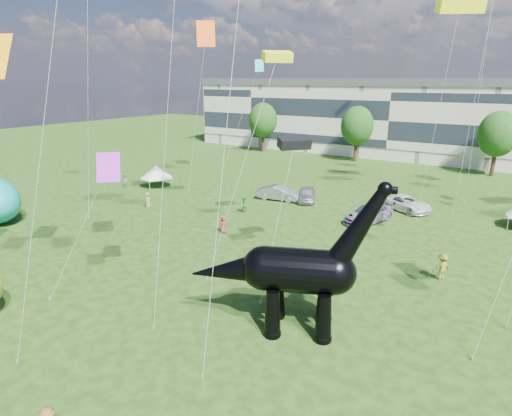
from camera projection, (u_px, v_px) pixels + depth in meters
The scene contains 12 objects.
ground at pixel (196, 345), 21.67m from camera, with size 220.00×220.00×0.00m, color #16330C.
terrace_row at pixel (398, 121), 73.64m from camera, with size 78.00×11.00×12.00m, color beige.
tree_far_left at pixel (263, 117), 78.02m from camera, with size 5.20×5.20×9.44m.
tree_mid_left at pixel (357, 123), 68.49m from camera, with size 5.20×5.20×9.44m.
tree_mid_right at pixel (499, 130), 57.90m from camera, with size 5.20×5.20×9.44m.
dinosaur_sculpture at pixel (291, 272), 22.34m from camera, with size 10.24×5.65×8.63m.
car_silver at pixel (307, 194), 47.20m from camera, with size 1.85×4.60×1.57m, color #B4B3B8.
car_grey at pixel (279, 193), 47.56m from camera, with size 1.67×4.80×1.58m, color gray.
car_white at pixel (405, 203), 43.76m from camera, with size 2.53×5.49×1.53m, color silver.
car_dark at pixel (369, 213), 40.23m from camera, with size 2.35×5.77×1.67m, color #595960.
gazebo_left at pixel (156, 172), 53.17m from camera, with size 5.12×5.12×2.70m.
visitors at pixel (304, 240), 33.55m from camera, with size 49.99×42.31×1.84m.
Camera 1 is at (12.91, -13.92, 12.93)m, focal length 30.00 mm.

